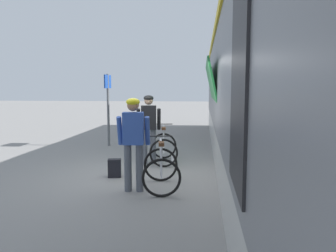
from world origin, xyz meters
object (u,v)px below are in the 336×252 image
object	(u,v)px
cyclist_far_in_dark	(149,123)
platform_sign_post	(108,98)
backpack_on_platform	(115,168)
water_bottle_near_the_bikes	(173,159)
cyclist_near_in_blue	(133,136)
bicycle_near_silver	(161,169)
bicycle_far_white	(164,148)
train_car	(274,87)

from	to	relation	value
cyclist_far_in_dark	platform_sign_post	bearing A→B (deg)	125.39
backpack_on_platform	water_bottle_near_the_bikes	xyz separation A→B (m)	(1.13, 1.57, -0.11)
cyclist_far_in_dark	backpack_on_platform	distance (m)	1.67
cyclist_near_in_blue	backpack_on_platform	size ratio (longest dim) A/B	4.40
bicycle_near_silver	cyclist_far_in_dark	bearing A→B (deg)	105.56
backpack_on_platform	bicycle_near_silver	bearing A→B (deg)	-44.45
bicycle_far_white	platform_sign_post	bearing A→B (deg)	132.52
train_car	water_bottle_near_the_bikes	bearing A→B (deg)	-175.48
bicycle_near_silver	backpack_on_platform	distance (m)	1.36
train_car	water_bottle_near_the_bikes	xyz separation A→B (m)	(-2.57, -0.20, -1.87)
train_car	backpack_on_platform	distance (m)	4.47
train_car	platform_sign_post	world-z (taller)	train_car
train_car	bicycle_far_white	distance (m)	3.22
bicycle_far_white	backpack_on_platform	distance (m)	1.77
train_car	bicycle_near_silver	xyz separation A→B (m)	(-2.58, -2.51, -1.56)
cyclist_near_in_blue	backpack_on_platform	distance (m)	1.41
cyclist_far_in_dark	bicycle_far_white	distance (m)	0.76
cyclist_far_in_dark	backpack_on_platform	xyz separation A→B (m)	(-0.55, -1.33, -0.85)
train_car	cyclist_near_in_blue	xyz separation A→B (m)	(-3.08, -2.70, -0.91)
train_car	platform_sign_post	bearing A→B (deg)	157.30
cyclist_far_in_dark	bicycle_far_white	xyz separation A→B (m)	(0.36, 0.17, -0.65)
cyclist_near_in_blue	bicycle_far_white	size ratio (longest dim) A/B	1.54
water_bottle_near_the_bikes	train_car	bearing A→B (deg)	4.52
train_car	bicycle_near_silver	bearing A→B (deg)	-135.86
cyclist_near_in_blue	bicycle_near_silver	bearing A→B (deg)	21.16
backpack_on_platform	platform_sign_post	world-z (taller)	platform_sign_post
bicycle_far_white	backpack_on_platform	world-z (taller)	bicycle_far_white
cyclist_near_in_blue	cyclist_far_in_dark	world-z (taller)	same
backpack_on_platform	train_car	bearing A→B (deg)	14.38
train_car	platform_sign_post	size ratio (longest dim) A/B	7.05
train_car	bicycle_near_silver	distance (m)	3.92
train_car	cyclist_far_in_dark	xyz separation A→B (m)	(-3.16, -0.44, -0.91)
cyclist_far_in_dark	bicycle_near_silver	bearing A→B (deg)	-74.44
cyclist_near_in_blue	platform_sign_post	bearing A→B (deg)	111.33
water_bottle_near_the_bikes	platform_sign_post	xyz separation A→B (m)	(-2.37, 2.27, 1.53)
cyclist_far_in_dark	water_bottle_near_the_bikes	bearing A→B (deg)	21.86
cyclist_near_in_blue	bicycle_near_silver	size ratio (longest dim) A/B	1.52
bicycle_far_white	water_bottle_near_the_bikes	xyz separation A→B (m)	(0.23, 0.07, -0.31)
cyclist_near_in_blue	platform_sign_post	xyz separation A→B (m)	(-1.86, 4.76, 0.57)
cyclist_near_in_blue	platform_sign_post	world-z (taller)	platform_sign_post
cyclist_near_in_blue	cyclist_far_in_dark	xyz separation A→B (m)	(-0.08, 2.26, 0.00)
cyclist_near_in_blue	bicycle_far_white	xyz separation A→B (m)	(0.28, 2.43, -0.65)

